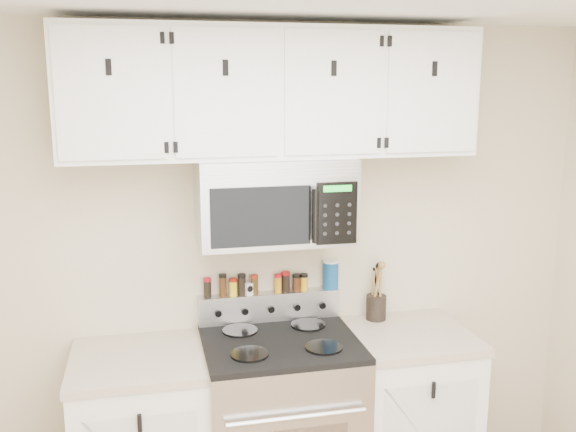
% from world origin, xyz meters
% --- Properties ---
extents(back_wall, '(3.50, 0.01, 2.50)m').
position_xyz_m(back_wall, '(0.00, 1.75, 1.25)').
color(back_wall, '#BBAC8C').
rests_on(back_wall, floor).
extents(range, '(0.76, 0.65, 1.10)m').
position_xyz_m(range, '(0.00, 1.43, 0.49)').
color(range, '#B7B7BA').
rests_on(range, floor).
extents(base_cabinet_right, '(0.64, 0.62, 0.92)m').
position_xyz_m(base_cabinet_right, '(0.69, 1.45, 0.46)').
color(base_cabinet_right, white).
rests_on(base_cabinet_right, floor).
extents(microwave, '(0.76, 0.44, 0.42)m').
position_xyz_m(microwave, '(0.00, 1.55, 1.63)').
color(microwave, '#9E9EA3').
rests_on(microwave, back_wall).
extents(upper_cabinets, '(2.00, 0.35, 0.62)m').
position_xyz_m(upper_cabinets, '(-0.00, 1.58, 2.15)').
color(upper_cabinets, white).
rests_on(upper_cabinets, back_wall).
extents(utensil_crock, '(0.11, 0.11, 0.32)m').
position_xyz_m(utensil_crock, '(0.59, 1.66, 1.00)').
color(utensil_crock, black).
rests_on(utensil_crock, base_cabinet_right).
extents(kitchen_timer, '(0.07, 0.06, 0.07)m').
position_xyz_m(kitchen_timer, '(-0.11, 1.71, 1.13)').
color(kitchen_timer, silver).
rests_on(kitchen_timer, range).
extents(salt_canister, '(0.09, 0.09, 0.16)m').
position_xyz_m(salt_canister, '(0.34, 1.71, 1.18)').
color(salt_canister, navy).
rests_on(salt_canister, range).
extents(spice_jar_0, '(0.04, 0.04, 0.10)m').
position_xyz_m(spice_jar_0, '(-0.33, 1.71, 1.15)').
color(spice_jar_0, black).
rests_on(spice_jar_0, range).
extents(spice_jar_1, '(0.04, 0.04, 0.12)m').
position_xyz_m(spice_jar_1, '(-0.25, 1.71, 1.16)').
color(spice_jar_1, '#432610').
rests_on(spice_jar_1, range).
extents(spice_jar_2, '(0.04, 0.04, 0.09)m').
position_xyz_m(spice_jar_2, '(-0.19, 1.71, 1.15)').
color(spice_jar_2, yellow).
rests_on(spice_jar_2, range).
extents(spice_jar_3, '(0.04, 0.04, 0.11)m').
position_xyz_m(spice_jar_3, '(-0.15, 1.71, 1.16)').
color(spice_jar_3, black).
rests_on(spice_jar_3, range).
extents(spice_jar_4, '(0.04, 0.04, 0.10)m').
position_xyz_m(spice_jar_4, '(-0.08, 1.71, 1.15)').
color(spice_jar_4, '#432E10').
rests_on(spice_jar_4, range).
extents(spice_jar_5, '(0.04, 0.04, 0.10)m').
position_xyz_m(spice_jar_5, '(0.05, 1.71, 1.15)').
color(spice_jar_5, orange).
rests_on(spice_jar_5, range).
extents(spice_jar_6, '(0.04, 0.04, 0.11)m').
position_xyz_m(spice_jar_6, '(0.09, 1.71, 1.16)').
color(spice_jar_6, black).
rests_on(spice_jar_6, range).
extents(spice_jar_7, '(0.04, 0.04, 0.09)m').
position_xyz_m(spice_jar_7, '(0.15, 1.71, 1.15)').
color(spice_jar_7, '#432010').
rests_on(spice_jar_7, range).
extents(spice_jar_8, '(0.04, 0.04, 0.09)m').
position_xyz_m(spice_jar_8, '(0.19, 1.71, 1.15)').
color(spice_jar_8, orange).
rests_on(spice_jar_8, range).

